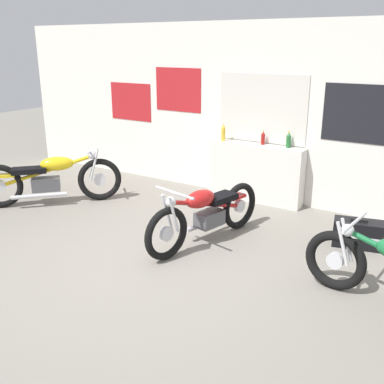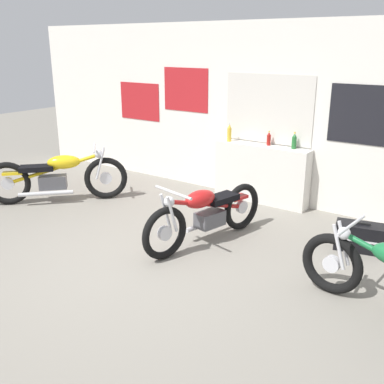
{
  "view_description": "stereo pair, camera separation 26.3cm",
  "coord_description": "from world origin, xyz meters",
  "px_view_note": "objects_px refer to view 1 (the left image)",
  "views": [
    {
      "loc": [
        3.04,
        -3.57,
        2.45
      ],
      "look_at": [
        0.21,
        0.9,
        0.7
      ],
      "focal_mm": 42.0,
      "sensor_mm": 36.0,
      "label": 1
    },
    {
      "loc": [
        3.26,
        -3.42,
        2.45
      ],
      "look_at": [
        0.21,
        0.9,
        0.7
      ],
      "focal_mm": 42.0,
      "sensor_mm": 36.0,
      "label": 2
    }
  ],
  "objects_px": {
    "bottle_center": "(288,140)",
    "motorcycle_red": "(206,213)",
    "bottle_leftmost": "(223,133)",
    "hard_case_black": "(358,234)",
    "bottle_left_center": "(263,138)",
    "motorcycle_yellow": "(50,178)"
  },
  "relations": [
    {
      "from": "bottle_center",
      "to": "motorcycle_red",
      "type": "distance_m",
      "value": 2.03
    },
    {
      "from": "bottle_center",
      "to": "motorcycle_yellow",
      "type": "distance_m",
      "value": 3.78
    },
    {
      "from": "bottle_left_center",
      "to": "bottle_center",
      "type": "relative_size",
      "value": 0.9
    },
    {
      "from": "motorcycle_red",
      "to": "bottle_center",
      "type": "bearing_deg",
      "value": 79.8
    },
    {
      "from": "bottle_left_center",
      "to": "motorcycle_yellow",
      "type": "relative_size",
      "value": 0.14
    },
    {
      "from": "bottle_leftmost",
      "to": "bottle_left_center",
      "type": "distance_m",
      "value": 0.67
    },
    {
      "from": "bottle_center",
      "to": "hard_case_black",
      "type": "height_order",
      "value": "bottle_center"
    },
    {
      "from": "bottle_leftmost",
      "to": "bottle_left_center",
      "type": "bearing_deg",
      "value": 8.12
    },
    {
      "from": "bottle_leftmost",
      "to": "motorcycle_yellow",
      "type": "xyz_separation_m",
      "value": [
        -2.09,
        -1.85,
        -0.65
      ]
    },
    {
      "from": "bottle_center",
      "to": "bottle_left_center",
      "type": "bearing_deg",
      "value": -179.64
    },
    {
      "from": "bottle_center",
      "to": "hard_case_black",
      "type": "xyz_separation_m",
      "value": [
        1.35,
        -0.97,
        -0.88
      ]
    },
    {
      "from": "bottle_center",
      "to": "motorcycle_yellow",
      "type": "relative_size",
      "value": 0.15
    },
    {
      "from": "motorcycle_yellow",
      "to": "hard_case_black",
      "type": "relative_size",
      "value": 2.6
    },
    {
      "from": "bottle_leftmost",
      "to": "motorcycle_red",
      "type": "relative_size",
      "value": 0.16
    },
    {
      "from": "bottle_left_center",
      "to": "bottle_center",
      "type": "distance_m",
      "value": 0.42
    },
    {
      "from": "motorcycle_red",
      "to": "motorcycle_yellow",
      "type": "xyz_separation_m",
      "value": [
        -2.83,
        -0.06,
        0.02
      ]
    },
    {
      "from": "bottle_leftmost",
      "to": "hard_case_black",
      "type": "distance_m",
      "value": 2.73
    },
    {
      "from": "bottle_leftmost",
      "to": "motorcycle_red",
      "type": "bearing_deg",
      "value": -67.54
    },
    {
      "from": "bottle_center",
      "to": "motorcycle_yellow",
      "type": "bearing_deg",
      "value": -148.5
    },
    {
      "from": "motorcycle_red",
      "to": "motorcycle_yellow",
      "type": "distance_m",
      "value": 2.84
    },
    {
      "from": "motorcycle_yellow",
      "to": "hard_case_black",
      "type": "xyz_separation_m",
      "value": [
        4.52,
        0.98,
        -0.25
      ]
    },
    {
      "from": "bottle_left_center",
      "to": "motorcycle_red",
      "type": "bearing_deg",
      "value": -87.56
    }
  ]
}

